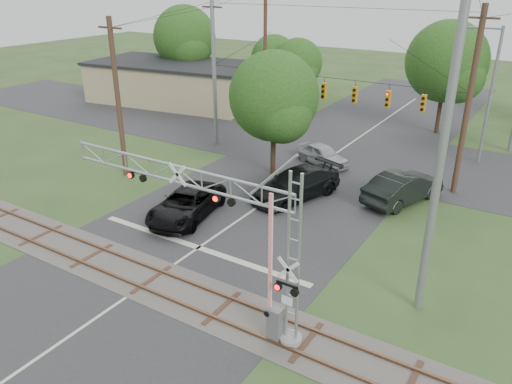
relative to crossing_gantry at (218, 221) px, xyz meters
The scene contains 14 objects.
ground 6.30m from the crossing_gantry, 158.72° to the right, with size 160.00×160.00×0.00m, color #2B4620.
road_main 10.33m from the crossing_gantry, 116.77° to the left, with size 14.00×90.00×0.02m, color #29292B.
road_cross 23.17m from the crossing_gantry, 100.68° to the left, with size 90.00×12.00×0.02m, color #29292B.
railroad_track 6.07m from the crossing_gantry, behind, with size 90.00×3.20×0.17m.
crossing_gantry is the anchor object (origin of this frame).
traffic_signal_span 18.71m from the crossing_gantry, 100.30° to the left, with size 19.34×0.36×11.50m.
pickup_black 10.12m from the crossing_gantry, 137.82° to the left, with size 2.73×5.91×1.64m, color black.
car_dark 13.00m from the crossing_gantry, 103.72° to the left, with size 2.57×6.32×1.83m, color black.
sedan_silver 19.31m from the crossing_gantry, 102.57° to the left, with size 1.79×4.45×1.52m, color #9A9CA1.
suv_dark 15.78m from the crossing_gantry, 79.19° to the left, with size 2.03×5.82×1.92m, color black.
commercial_building 38.45m from the crossing_gantry, 133.08° to the left, with size 19.48×11.75×4.30m.
streetlight 25.73m from the crossing_gantry, 77.85° to the left, with size 2.61×0.27×9.79m.
utility_poles 20.51m from the crossing_gantry, 93.40° to the left, with size 25.49×29.07×14.00m.
treeline 31.39m from the crossing_gantry, 95.02° to the left, with size 55.80×30.79×10.03m.
Camera 1 is at (14.42, -11.87, 12.98)m, focal length 35.00 mm.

